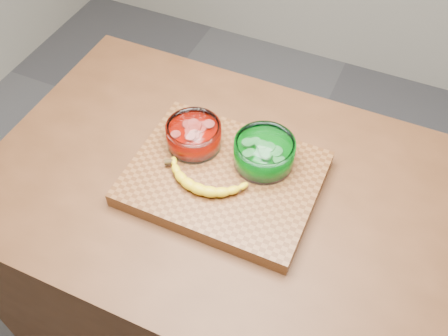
% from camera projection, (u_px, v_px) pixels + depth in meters
% --- Properties ---
extents(ground, '(3.50, 3.50, 0.00)m').
position_uv_depth(ground, '(224.00, 326.00, 1.93)').
color(ground, '#555459').
rests_on(ground, ground).
extents(counter, '(1.20, 0.80, 0.90)m').
position_uv_depth(counter, '(224.00, 270.00, 1.58)').
color(counter, '#512E18').
rests_on(counter, ground).
extents(cutting_board, '(0.45, 0.35, 0.04)m').
position_uv_depth(cutting_board, '(224.00, 178.00, 1.22)').
color(cutting_board, brown).
rests_on(cutting_board, counter).
extents(bowl_red, '(0.14, 0.14, 0.06)m').
position_uv_depth(bowl_red, '(194.00, 135.00, 1.24)').
color(bowl_red, white).
rests_on(bowl_red, cutting_board).
extents(bowl_green, '(0.15, 0.15, 0.07)m').
position_uv_depth(bowl_green, '(264.00, 153.00, 1.20)').
color(bowl_green, white).
rests_on(bowl_green, cutting_board).
extents(banana, '(0.23, 0.10, 0.03)m').
position_uv_depth(banana, '(203.00, 181.00, 1.17)').
color(banana, yellow).
rests_on(banana, cutting_board).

